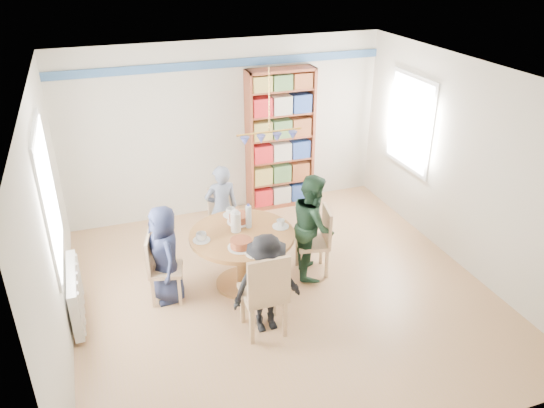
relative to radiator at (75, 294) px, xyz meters
name	(u,v)px	position (x,y,z in m)	size (l,w,h in m)	color
ground	(283,292)	(2.42, -0.30, -0.35)	(5.00, 5.00, 0.00)	tan
room_shell	(240,148)	(2.16, 0.57, 1.30)	(5.00, 5.00, 5.00)	white
radiator	(75,294)	(0.00, 0.00, 0.00)	(0.12, 1.00, 0.60)	silver
dining_table	(242,247)	(2.00, 0.03, 0.21)	(1.30, 1.30, 0.75)	brown
chair_left	(159,265)	(0.98, 0.08, 0.13)	(0.47, 0.47, 0.87)	tan
chair_right	(318,238)	(3.02, -0.01, 0.16)	(0.48, 0.48, 0.92)	tan
chair_far	(224,214)	(2.04, 1.06, 0.14)	(0.46, 0.46, 0.89)	tan
chair_near	(265,291)	(1.96, -0.97, 0.23)	(0.47, 0.47, 1.06)	tan
person_left	(165,254)	(1.06, 0.07, 0.27)	(0.61, 0.40, 1.24)	#191F38
person_right	(313,226)	(2.94, 0.01, 0.35)	(0.68, 0.53, 1.39)	#18311F
person_far	(222,209)	(1.98, 0.95, 0.29)	(0.47, 0.31, 1.28)	gray
person_near	(266,284)	(2.01, -0.87, 0.25)	(0.78, 0.45, 1.20)	black
bookshelf	(280,141)	(3.24, 2.04, 0.76)	(1.07, 0.32, 2.25)	brown
tableware	(239,228)	(1.98, 0.06, 0.47)	(1.22, 1.22, 0.32)	white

